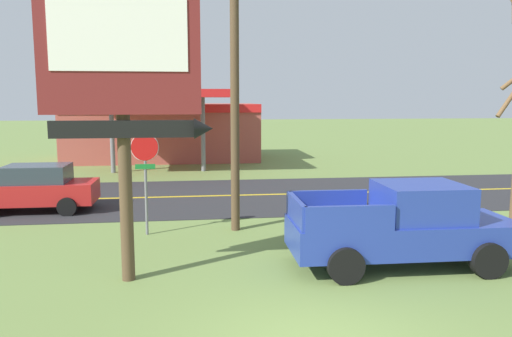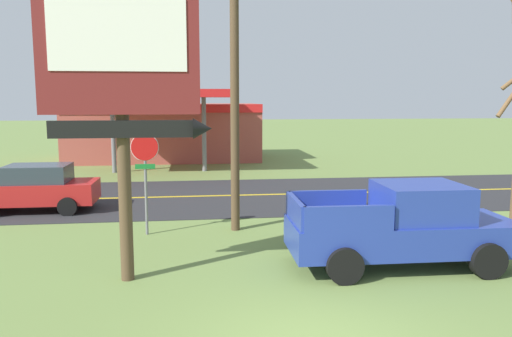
# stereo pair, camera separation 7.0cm
# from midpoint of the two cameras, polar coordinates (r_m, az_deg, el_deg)

# --- Properties ---
(road_asphalt) EXTENTS (140.00, 8.00, 0.02)m
(road_asphalt) POSITION_cam_midpoint_polar(r_m,az_deg,el_deg) (20.71, -1.61, -3.04)
(road_asphalt) COLOR #2B2B2D
(road_asphalt) RESTS_ON ground
(road_centre_line) EXTENTS (126.00, 0.20, 0.01)m
(road_centre_line) POSITION_cam_midpoint_polar(r_m,az_deg,el_deg) (20.71, -1.61, -3.01)
(road_centre_line) COLOR gold
(road_centre_line) RESTS_ON road_asphalt
(motel_sign) EXTENTS (3.49, 0.54, 6.45)m
(motel_sign) POSITION_cam_midpoint_polar(r_m,az_deg,el_deg) (10.87, -14.55, 9.91)
(motel_sign) COLOR brown
(motel_sign) RESTS_ON ground
(stop_sign) EXTENTS (0.80, 0.08, 2.95)m
(stop_sign) POSITION_cam_midpoint_polar(r_m,az_deg,el_deg) (14.82, -12.21, 0.33)
(stop_sign) COLOR slate
(stop_sign) RESTS_ON ground
(utility_pole) EXTENTS (1.67, 0.26, 8.15)m
(utility_pole) POSITION_cam_midpoint_polar(r_m,az_deg,el_deg) (14.91, -2.28, 9.45)
(utility_pole) COLOR brown
(utility_pole) RESTS_ON ground
(gas_station) EXTENTS (12.00, 11.50, 4.40)m
(gas_station) POSITION_cam_midpoint_polar(r_m,az_deg,el_deg) (33.35, -10.14, 4.31)
(gas_station) COLOR #A84C42
(gas_station) RESTS_ON ground
(pickup_blue_parked_on_lawn) EXTENTS (5.23, 2.30, 1.96)m
(pickup_blue_parked_on_lawn) POSITION_cam_midpoint_polar(r_m,az_deg,el_deg) (12.41, 16.37, -6.24)
(pickup_blue_parked_on_lawn) COLOR #233893
(pickup_blue_parked_on_lawn) RESTS_ON ground
(car_red_near_lane) EXTENTS (4.20, 2.00, 1.64)m
(car_red_near_lane) POSITION_cam_midpoint_polar(r_m,az_deg,el_deg) (19.30, -23.43, -2.02)
(car_red_near_lane) COLOR red
(car_red_near_lane) RESTS_ON ground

